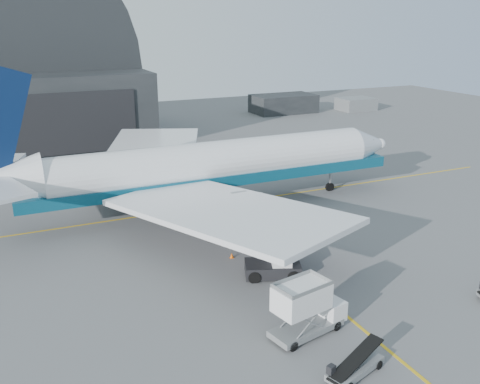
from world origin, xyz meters
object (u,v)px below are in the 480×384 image
airliner (199,167)px  catering_truck (306,309)px  pushback_tug (274,267)px  belt_loader_a (354,367)px

airliner → catering_truck: size_ratio=8.58×
pushback_tug → belt_loader_a: (-1.73, -13.52, -0.27)m
pushback_tug → belt_loader_a: size_ratio=1.15×
airliner → pushback_tug: size_ratio=9.77×
belt_loader_a → catering_truck: bearing=76.7°
airliner → belt_loader_a: size_ratio=11.24×
pushback_tug → belt_loader_a: pushback_tug is taller
catering_truck → belt_loader_a: bearing=-97.1°
catering_truck → belt_loader_a: (0.43, -4.94, -1.42)m
airliner → catering_truck: 26.35m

